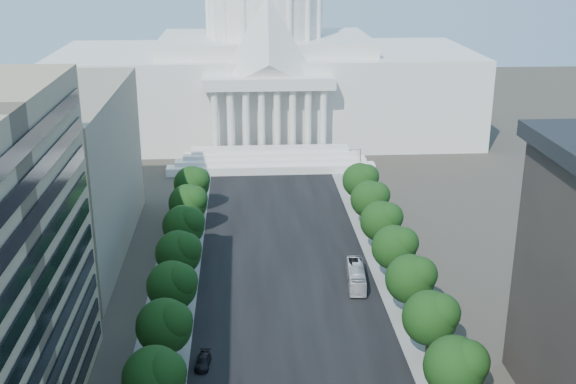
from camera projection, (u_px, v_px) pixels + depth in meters
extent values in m
cube|color=black|center=(285.00, 268.00, 127.64)|extent=(30.00, 260.00, 0.01)
cube|color=gray|center=(177.00, 271.00, 126.48)|extent=(8.00, 260.00, 0.02)
cube|color=gray|center=(391.00, 266.00, 128.80)|extent=(8.00, 260.00, 0.02)
cube|color=white|center=(265.00, 93.00, 213.07)|extent=(120.00, 50.00, 25.00)
cube|color=white|center=(265.00, 43.00, 208.31)|extent=(60.00, 40.00, 4.00)
cube|color=white|center=(269.00, 83.00, 185.00)|extent=(34.00, 8.00, 3.00)
cylinder|color=white|center=(264.00, 8.00, 205.02)|extent=(32.00, 32.00, 16.00)
cube|color=gray|center=(14.00, 176.00, 129.21)|extent=(38.00, 52.00, 30.00)
sphere|color=black|center=(154.00, 378.00, 84.93)|extent=(7.60, 7.60, 7.60)
sphere|color=black|center=(164.00, 372.00, 83.92)|extent=(5.32, 5.32, 5.32)
cylinder|color=#33261C|center=(166.00, 357.00, 97.78)|extent=(0.56, 0.56, 2.94)
sphere|color=black|center=(164.00, 326.00, 96.24)|extent=(7.60, 7.60, 7.60)
sphere|color=black|center=(173.00, 321.00, 95.23)|extent=(5.32, 5.32, 5.32)
cylinder|color=#33261C|center=(174.00, 314.00, 109.09)|extent=(0.56, 0.56, 2.94)
sphere|color=black|center=(172.00, 286.00, 107.55)|extent=(7.60, 7.60, 7.60)
sphere|color=black|center=(180.00, 281.00, 106.54)|extent=(5.32, 5.32, 5.32)
cylinder|color=#33261C|center=(180.00, 279.00, 120.40)|extent=(0.56, 0.56, 2.94)
sphere|color=black|center=(178.00, 253.00, 118.86)|extent=(7.60, 7.60, 7.60)
sphere|color=black|center=(186.00, 248.00, 117.85)|extent=(5.32, 5.32, 5.32)
cylinder|color=#33261C|center=(185.00, 250.00, 131.71)|extent=(0.56, 0.56, 2.94)
sphere|color=black|center=(183.00, 226.00, 130.17)|extent=(7.60, 7.60, 7.60)
sphere|color=black|center=(190.00, 221.00, 129.16)|extent=(5.32, 5.32, 5.32)
cylinder|color=#33261C|center=(189.00, 225.00, 143.02)|extent=(0.56, 0.56, 2.94)
sphere|color=black|center=(188.00, 203.00, 141.48)|extent=(7.60, 7.60, 7.60)
sphere|color=black|center=(194.00, 199.00, 140.47)|extent=(5.32, 5.32, 5.32)
cylinder|color=#33261C|center=(193.00, 205.00, 154.33)|extent=(0.56, 0.56, 2.94)
sphere|color=black|center=(192.00, 184.00, 152.79)|extent=(7.60, 7.60, 7.60)
sphere|color=black|center=(198.00, 180.00, 151.78)|extent=(5.32, 5.32, 5.32)
sphere|color=black|center=(454.00, 367.00, 87.13)|extent=(7.60, 7.60, 7.60)
sphere|color=black|center=(468.00, 361.00, 86.12)|extent=(5.32, 5.32, 5.32)
cylinder|color=#33261C|center=(427.00, 348.00, 99.98)|extent=(0.56, 0.56, 2.94)
sphere|color=black|center=(430.00, 318.00, 98.44)|extent=(7.60, 7.60, 7.60)
sphere|color=black|center=(441.00, 313.00, 97.43)|extent=(5.32, 5.32, 5.32)
cylinder|color=#33261C|center=(408.00, 306.00, 111.29)|extent=(0.56, 0.56, 2.94)
sphere|color=black|center=(410.00, 279.00, 109.75)|extent=(7.60, 7.60, 7.60)
sphere|color=black|center=(420.00, 274.00, 108.74)|extent=(5.32, 5.32, 5.32)
cylinder|color=#33261C|center=(393.00, 273.00, 122.60)|extent=(0.56, 0.56, 2.94)
sphere|color=black|center=(394.00, 247.00, 121.06)|extent=(7.60, 7.60, 7.60)
sphere|color=black|center=(403.00, 243.00, 120.05)|extent=(5.32, 5.32, 5.32)
cylinder|color=#33261C|center=(380.00, 245.00, 133.91)|extent=(0.56, 0.56, 2.94)
sphere|color=black|center=(381.00, 221.00, 132.37)|extent=(7.60, 7.60, 7.60)
sphere|color=black|center=(389.00, 217.00, 131.36)|extent=(5.32, 5.32, 5.32)
cylinder|color=#33261C|center=(369.00, 221.00, 145.22)|extent=(0.56, 0.56, 2.94)
sphere|color=black|center=(369.00, 199.00, 143.68)|extent=(7.60, 7.60, 7.60)
sphere|color=black|center=(377.00, 195.00, 142.67)|extent=(5.32, 5.32, 5.32)
cylinder|color=#33261C|center=(359.00, 201.00, 156.53)|extent=(0.56, 0.56, 2.94)
sphere|color=black|center=(360.00, 180.00, 154.99)|extent=(7.60, 7.60, 7.60)
sphere|color=black|center=(367.00, 176.00, 153.98)|extent=(5.32, 5.32, 5.32)
cylinder|color=gray|center=(447.00, 328.00, 99.14)|extent=(0.18, 0.18, 9.00)
cylinder|color=gray|center=(440.00, 300.00, 97.65)|extent=(2.40, 0.14, 0.14)
sphere|color=gray|center=(432.00, 301.00, 97.62)|extent=(0.44, 0.44, 0.44)
cylinder|color=gray|center=(407.00, 254.00, 122.70)|extent=(0.18, 0.18, 9.00)
cylinder|color=gray|center=(401.00, 230.00, 121.22)|extent=(2.40, 0.14, 0.14)
sphere|color=gray|center=(395.00, 231.00, 121.18)|extent=(0.44, 0.44, 0.44)
cylinder|color=gray|center=(380.00, 203.00, 146.27)|extent=(0.18, 0.18, 9.00)
cylinder|color=gray|center=(375.00, 183.00, 144.78)|extent=(2.40, 0.14, 0.14)
sphere|color=gray|center=(369.00, 184.00, 144.75)|extent=(0.44, 0.44, 0.44)
cylinder|color=gray|center=(360.00, 167.00, 169.83)|extent=(0.18, 0.18, 9.00)
cylinder|color=gray|center=(356.00, 150.00, 168.34)|extent=(2.40, 0.14, 0.14)
sphere|color=gray|center=(351.00, 150.00, 168.31)|extent=(0.44, 0.44, 0.44)
imported|color=black|center=(203.00, 362.00, 98.15)|extent=(2.33, 4.75, 1.33)
imported|color=silver|center=(356.00, 276.00, 121.19)|extent=(3.65, 11.53, 3.16)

